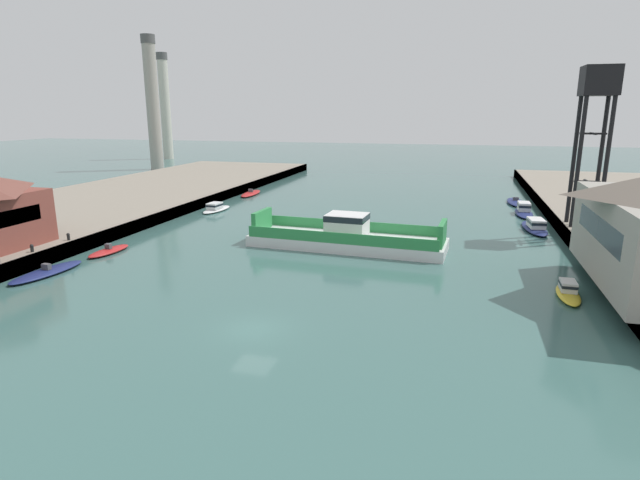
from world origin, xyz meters
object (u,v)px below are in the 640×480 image
moored_boat_near_right (216,208)px  moored_boat_mid_right (109,251)px  moored_boat_upstream_b (568,291)px  crane_tower (597,100)px  moored_boat_far_right (515,202)px  moored_boat_upstream_a (524,210)px  moored_boat_near_left (535,226)px  moored_boat_mid_left (47,272)px  moored_boat_far_left (251,193)px  chain_ferry (347,237)px  smokestack_distant_b (152,99)px  smokestack_distant_a (165,103)px

moored_boat_near_right → moored_boat_mid_right: moored_boat_near_right is taller
moored_boat_near_right → moored_boat_upstream_b: moored_boat_near_right is taller
moored_boat_mid_right → crane_tower: crane_tower is taller
moored_boat_near_right → moored_boat_far_right: 44.88m
moored_boat_near_right → moored_boat_upstream_a: moored_boat_upstream_a is taller
moored_boat_near_left → moored_boat_far_right: bearing=91.5°
moored_boat_mid_left → moored_boat_far_left: (-0.05, 45.08, 0.02)m
chain_ferry → moored_boat_mid_left: 27.81m
moored_boat_upstream_b → smokestack_distant_b: 107.12m
moored_boat_near_left → moored_boat_near_right: size_ratio=1.31×
moored_boat_upstream_a → smokestack_distant_a: size_ratio=0.26×
moored_boat_far_left → moored_boat_mid_right: bearing=-88.9°
moored_boat_upstream_a → smokestack_distant_b: bearing=155.3°
moored_boat_far_left → moored_boat_far_right: moored_boat_far_right is taller
moored_boat_mid_right → moored_boat_far_left: (-0.75, 37.83, 0.01)m
moored_boat_upstream_a → smokestack_distant_b: smokestack_distant_b is taller
moored_boat_mid_right → moored_boat_far_left: bearing=91.1°
moored_boat_mid_left → smokestack_distant_a: bearing=116.2°
moored_boat_near_left → moored_boat_far_right: moored_boat_near_left is taller
moored_boat_mid_left → smokestack_distant_a: 115.22m
smokestack_distant_a → moored_boat_near_left: bearing=-38.3°
moored_boat_near_right → smokestack_distant_a: smokestack_distant_a is taller
chain_ferry → moored_boat_upstream_a: bearing=50.1°
moored_boat_near_left → smokestack_distant_b: bearing=149.6°
moored_boat_near_right → moored_boat_near_left: bearing=-1.8°
moored_boat_far_right → moored_boat_upstream_b: size_ratio=1.55×
moored_boat_mid_right → smokestack_distant_b: size_ratio=0.17×
moored_boat_near_left → moored_boat_mid_right: size_ratio=1.59×
chain_ferry → moored_boat_near_left: 23.77m
smokestack_distant_b → chain_ferry: bearing=-44.9°
moored_boat_mid_right → moored_boat_far_right: size_ratio=0.68×
crane_tower → moored_boat_far_right: bearing=103.0°
moored_boat_mid_left → moored_boat_mid_right: bearing=84.5°
chain_ferry → smokestack_distant_a: size_ratio=0.68×
moored_boat_mid_left → moored_boat_far_right: moored_boat_far_right is taller
moored_boat_near_left → moored_boat_far_right: size_ratio=1.08×
moored_boat_far_right → moored_boat_upstream_b: (0.03, -41.86, 0.17)m
moored_boat_upstream_b → moored_boat_mid_right: bearing=178.1°
chain_ferry → moored_boat_mid_left: chain_ferry is taller
chain_ferry → moored_boat_mid_right: bearing=-159.2°
moored_boat_near_left → moored_boat_far_left: 45.67m
moored_boat_upstream_b → smokestack_distant_b: smokestack_distant_b is taller
moored_boat_near_right → moored_boat_far_right: bearing=22.9°
moored_boat_near_right → crane_tower: (46.25, -3.72, 14.29)m
crane_tower → moored_boat_near_right: bearing=175.4°
moored_boat_far_left → crane_tower: 52.68m
moored_boat_upstream_a → moored_boat_near_left: bearing=-88.9°
moored_boat_near_right → moored_boat_upstream_b: 48.04m
smokestack_distant_b → moored_boat_near_left: bearing=-30.4°
moored_boat_far_left → moored_boat_far_right: size_ratio=0.98×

